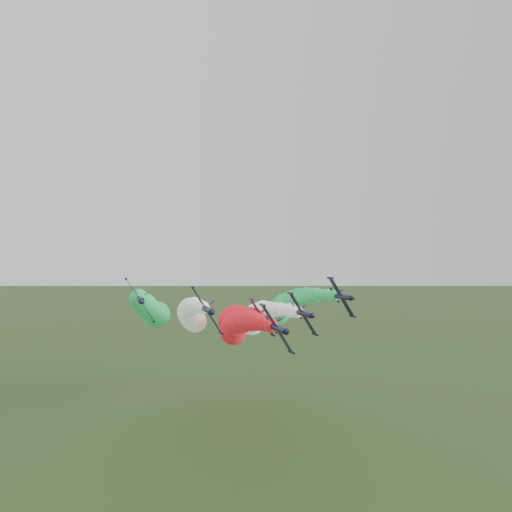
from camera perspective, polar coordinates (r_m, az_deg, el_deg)
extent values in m
cylinder|color=black|center=(84.71, 2.45, -8.23)|extent=(1.51, 8.95, 1.51)
cone|color=black|center=(79.77, 3.65, -8.70)|extent=(1.37, 1.79, 1.37)
cone|color=black|center=(89.31, 1.47, -7.83)|extent=(1.37, 0.90, 1.37)
ellipsoid|color=black|center=(82.92, 3.11, -8.25)|extent=(0.94, 1.87, 1.01)
cube|color=black|center=(84.50, 2.41, -8.30)|extent=(5.19, 1.89, 8.14)
cylinder|color=black|center=(83.29, 0.74, -5.62)|extent=(0.60, 2.59, 0.60)
cylinder|color=black|center=(85.95, 4.06, -10.90)|extent=(0.60, 2.59, 0.60)
cube|color=black|center=(88.50, 2.28, -7.50)|extent=(2.01, 1.49, 1.34)
cube|color=black|center=(88.31, 1.76, -7.87)|extent=(2.10, 1.09, 3.25)
sphere|color=red|center=(88.00, 1.74, -7.94)|extent=(2.52, 2.52, 2.52)
sphere|color=red|center=(91.43, 1.07, -7.73)|extent=(2.83, 2.83, 2.83)
sphere|color=red|center=(94.90, 0.48, -7.59)|extent=(3.26, 3.26, 3.26)
sphere|color=red|center=(98.40, -0.04, -7.50)|extent=(3.69, 3.69, 3.69)
sphere|color=red|center=(101.93, -0.50, -7.45)|extent=(4.11, 4.11, 4.11)
sphere|color=red|center=(105.49, -0.89, -7.44)|extent=(4.34, 4.34, 4.34)
sphere|color=red|center=(109.07, -1.23, -7.44)|extent=(3.90, 3.90, 3.90)
sphere|color=red|center=(112.68, -1.53, -7.48)|extent=(5.17, 5.17, 5.17)
sphere|color=red|center=(116.30, -1.78, -7.53)|extent=(5.33, 5.33, 5.33)
sphere|color=red|center=(119.95, -1.99, -7.59)|extent=(5.31, 5.31, 5.31)
sphere|color=red|center=(123.61, -2.16, -7.67)|extent=(5.00, 5.00, 5.00)
sphere|color=red|center=(127.30, -2.30, -7.76)|extent=(5.20, 5.20, 5.20)
sphere|color=red|center=(131.00, -2.41, -7.86)|extent=(6.74, 6.74, 6.74)
sphere|color=red|center=(134.71, -2.50, -7.97)|extent=(6.89, 6.89, 6.89)
sphere|color=red|center=(138.45, -2.55, -8.09)|extent=(6.54, 6.54, 6.54)
sphere|color=red|center=(142.20, -2.59, -8.21)|extent=(7.04, 7.04, 7.04)
sphere|color=red|center=(145.97, -2.60, -8.34)|extent=(7.64, 7.64, 7.64)
sphere|color=red|center=(149.75, -2.59, -8.48)|extent=(8.20, 8.20, 8.20)
sphere|color=red|center=(153.56, -2.56, -8.62)|extent=(8.30, 8.30, 8.30)
cylinder|color=black|center=(87.53, -5.61, -6.11)|extent=(1.51, 8.95, 1.51)
cone|color=black|center=(82.37, -4.95, -6.46)|extent=(1.37, 1.79, 1.37)
cone|color=black|center=(92.31, -6.14, -5.83)|extent=(1.37, 0.90, 1.37)
ellipsoid|color=black|center=(85.62, -5.15, -6.09)|extent=(0.94, 1.87, 1.01)
cube|color=black|center=(87.32, -5.66, -6.18)|extent=(5.19, 1.89, 8.14)
cylinder|color=black|center=(86.61, -7.32, -3.54)|extent=(0.60, 2.59, 0.60)
cylinder|color=black|center=(88.28, -4.02, -8.76)|extent=(0.60, 2.59, 0.60)
cube|color=black|center=(91.35, -5.43, -5.50)|extent=(2.01, 1.49, 1.34)
cube|color=black|center=(91.25, -5.95, -5.84)|extent=(2.10, 1.09, 3.25)
sphere|color=white|center=(90.94, -6.00, -5.90)|extent=(2.25, 2.25, 2.25)
sphere|color=white|center=(94.49, -6.35, -5.76)|extent=(2.46, 2.46, 2.46)
sphere|color=white|center=(98.06, -6.66, -5.69)|extent=(2.87, 2.87, 2.87)
sphere|color=white|center=(101.64, -6.91, -5.67)|extent=(3.20, 3.20, 3.20)
sphere|color=white|center=(105.24, -7.11, -5.68)|extent=(3.77, 3.77, 3.77)
sphere|color=white|center=(108.86, -7.27, -5.72)|extent=(3.47, 3.47, 3.47)
sphere|color=white|center=(112.49, -7.40, -5.78)|extent=(4.08, 4.08, 4.08)
sphere|color=white|center=(116.13, -7.49, -5.86)|extent=(4.51, 4.51, 4.51)
sphere|color=white|center=(119.78, -7.56, -5.95)|extent=(4.60, 4.60, 4.60)
sphere|color=white|center=(123.45, -7.59, -6.06)|extent=(5.59, 5.59, 5.59)
sphere|color=white|center=(127.12, -7.60, -6.18)|extent=(5.53, 5.53, 5.53)
sphere|color=white|center=(130.81, -7.58, -6.31)|extent=(6.54, 6.54, 6.54)
sphere|color=white|center=(134.51, -7.55, -6.45)|extent=(6.10, 6.10, 6.10)
sphere|color=white|center=(138.22, -7.49, -6.60)|extent=(6.93, 6.93, 6.93)
sphere|color=white|center=(141.95, -7.42, -6.75)|extent=(6.76, 6.76, 6.76)
sphere|color=white|center=(145.69, -7.33, -6.90)|extent=(7.25, 7.25, 7.25)
sphere|color=white|center=(149.44, -7.22, -7.06)|extent=(7.21, 7.21, 7.21)
sphere|color=white|center=(153.20, -7.10, -7.23)|extent=(7.19, 7.19, 7.19)
sphere|color=white|center=(156.98, -6.96, -7.39)|extent=(7.11, 7.11, 7.11)
cylinder|color=black|center=(97.14, 5.39, -6.54)|extent=(1.51, 8.95, 1.51)
cone|color=black|center=(92.28, 6.58, -6.85)|extent=(1.37, 1.79, 1.37)
cone|color=black|center=(101.68, 4.39, -6.28)|extent=(1.37, 0.90, 1.37)
ellipsoid|color=black|center=(95.40, 6.02, -6.52)|extent=(0.94, 1.87, 1.01)
cube|color=black|center=(96.92, 5.36, -6.60)|extent=(5.19, 1.89, 8.14)
cylinder|color=black|center=(95.69, 3.94, -4.25)|extent=(0.60, 2.59, 0.60)
cylinder|color=black|center=(98.36, 6.77, -8.88)|extent=(0.60, 2.59, 0.60)
cube|color=black|center=(100.94, 5.13, -5.97)|extent=(2.01, 1.49, 1.34)
cube|color=black|center=(100.69, 4.68, -6.29)|extent=(2.10, 1.09, 3.25)
sphere|color=white|center=(100.38, 4.67, -6.35)|extent=(2.59, 2.59, 2.59)
sphere|color=white|center=(103.76, 3.98, -6.22)|extent=(2.99, 2.99, 2.99)
sphere|color=white|center=(107.18, 3.37, -6.15)|extent=(2.56, 2.56, 2.56)
sphere|color=white|center=(110.64, 2.82, -6.12)|extent=(3.11, 3.11, 3.11)
sphere|color=white|center=(114.13, 2.33, -6.12)|extent=(3.28, 3.28, 3.28)
sphere|color=white|center=(117.65, 1.89, -6.14)|extent=(3.40, 3.40, 3.40)
sphere|color=white|center=(121.20, 1.50, -6.19)|extent=(4.12, 4.12, 4.12)
sphere|color=white|center=(124.77, 1.16, -6.26)|extent=(4.45, 4.45, 4.45)
sphere|color=white|center=(128.37, 0.85, -6.34)|extent=(5.62, 5.62, 5.62)
sphere|color=white|center=(131.99, 0.59, -6.43)|extent=(5.30, 5.30, 5.30)
sphere|color=white|center=(135.63, 0.36, -6.54)|extent=(4.97, 4.97, 4.97)
sphere|color=white|center=(139.29, 0.17, -6.65)|extent=(6.36, 6.36, 6.36)
sphere|color=white|center=(142.97, 0.00, -6.77)|extent=(6.75, 6.75, 6.75)
sphere|color=white|center=(146.67, -0.13, -6.90)|extent=(5.91, 5.91, 5.91)
sphere|color=white|center=(150.39, -0.24, -7.04)|extent=(6.79, 6.79, 6.79)
sphere|color=white|center=(154.13, -0.33, -7.18)|extent=(7.04, 7.04, 7.04)
sphere|color=white|center=(157.89, -0.39, -7.32)|extent=(7.50, 7.50, 7.50)
sphere|color=white|center=(161.66, -0.43, -7.47)|extent=(7.59, 7.59, 7.59)
sphere|color=white|center=(165.46, -0.46, -7.62)|extent=(8.10, 8.10, 8.10)
cylinder|color=black|center=(97.67, -13.08, -4.86)|extent=(1.51, 8.95, 1.51)
cone|color=black|center=(92.42, -12.92, -5.10)|extent=(1.37, 1.79, 1.37)
cone|color=black|center=(102.52, -13.21, -4.66)|extent=(1.37, 0.90, 1.37)
ellipsoid|color=black|center=(95.69, -12.82, -4.82)|extent=(0.94, 1.87, 1.01)
cube|color=black|center=(97.47, -13.15, -4.92)|extent=(5.19, 1.89, 8.14)
cylinder|color=black|center=(97.16, -14.64, -2.54)|extent=(0.60, 2.59, 0.60)
cylinder|color=black|center=(98.01, -11.65, -7.27)|extent=(0.60, 2.59, 0.60)
cube|color=black|center=(101.44, -12.63, -4.36)|extent=(2.01, 1.49, 1.34)
cube|color=black|center=(101.43, -13.11, -4.66)|extent=(2.10, 1.09, 3.25)
sphere|color=green|center=(101.14, -13.17, -4.71)|extent=(2.37, 2.37, 2.37)
sphere|color=green|center=(104.73, -13.25, -4.63)|extent=(2.56, 2.56, 2.56)
sphere|color=green|center=(108.34, -13.29, -4.60)|extent=(3.05, 3.05, 3.05)
sphere|color=green|center=(111.95, -13.31, -4.61)|extent=(3.72, 3.72, 3.72)
sphere|color=green|center=(115.57, -13.29, -4.65)|extent=(3.97, 3.97, 3.97)
sphere|color=green|center=(119.19, -13.26, -4.72)|extent=(4.30, 4.30, 4.30)
sphere|color=green|center=(122.82, -13.19, -4.80)|extent=(3.79, 3.79, 3.79)
sphere|color=green|center=(126.46, -13.11, -4.90)|extent=(4.88, 4.88, 4.88)
sphere|color=green|center=(130.11, -13.01, -5.02)|extent=(4.95, 4.95, 4.95)
sphere|color=green|center=(133.76, -12.90, -5.15)|extent=(5.03, 5.03, 5.03)
sphere|color=green|center=(137.42, -12.77, -5.28)|extent=(5.97, 5.97, 5.97)
sphere|color=green|center=(141.08, -12.62, -5.43)|extent=(5.31, 5.31, 5.31)
sphere|color=green|center=(144.76, -12.46, -5.58)|extent=(6.41, 6.41, 6.41)
sphere|color=green|center=(148.44, -12.28, -5.74)|extent=(5.68, 5.68, 5.68)
sphere|color=green|center=(152.13, -12.10, -5.90)|extent=(6.35, 6.35, 6.35)
sphere|color=green|center=(155.83, -11.90, -6.06)|extent=(6.43, 6.43, 6.43)
sphere|color=green|center=(159.54, -11.70, -6.24)|extent=(6.95, 6.95, 6.95)
sphere|color=green|center=(163.26, -11.48, -6.41)|extent=(7.37, 7.37, 7.37)
sphere|color=green|center=(167.00, -11.26, -6.59)|extent=(8.63, 8.63, 8.63)
cylinder|color=black|center=(105.62, 9.75, -4.60)|extent=(1.51, 8.95, 1.51)
cone|color=black|center=(100.91, 11.05, -4.79)|extent=(1.37, 1.79, 1.37)
cone|color=black|center=(110.03, 8.65, -4.44)|extent=(1.37, 0.90, 1.37)
ellipsoid|color=black|center=(103.97, 10.39, -4.55)|extent=(0.94, 1.87, 1.01)
cube|color=black|center=(105.40, 9.74, -4.65)|extent=(5.19, 1.89, 8.14)
cylinder|color=black|center=(104.11, 8.47, -2.48)|extent=(0.60, 2.59, 0.60)
cylinder|color=black|center=(106.87, 10.98, -6.77)|extent=(0.60, 2.59, 0.60)
cube|color=black|center=(109.40, 9.35, -4.14)|extent=(2.01, 1.49, 1.34)
cube|color=black|center=(109.08, 8.95, -4.43)|extent=(2.10, 1.09, 3.25)
sphere|color=green|center=(108.77, 8.96, -4.49)|extent=(2.57, 2.57, 2.57)
sphere|color=green|center=(112.06, 8.20, -4.42)|extent=(2.77, 2.77, 2.77)
sphere|color=green|center=(115.39, 7.50, -4.42)|extent=(2.63, 2.63, 2.63)
sphere|color=green|center=(118.77, 6.87, -4.44)|extent=(3.50, 3.50, 3.50)
sphere|color=green|center=(122.18, 6.30, -4.49)|extent=(3.70, 3.70, 3.70)
sphere|color=green|center=(125.63, 5.78, -4.57)|extent=(4.46, 4.46, 4.46)
sphere|color=green|center=(129.11, 5.31, -4.66)|extent=(4.51, 4.51, 4.51)
sphere|color=green|center=(132.62, 4.89, -4.76)|extent=(5.01, 5.01, 5.01)
sphere|color=green|center=(136.16, 4.51, -4.88)|extent=(4.54, 4.54, 4.54)
sphere|color=green|center=(139.73, 4.17, -5.01)|extent=(5.26, 5.26, 5.26)
sphere|color=green|center=(143.32, 3.86, -5.14)|extent=(5.60, 5.60, 5.60)
sphere|color=green|center=(146.94, 3.59, -5.29)|extent=(5.69, 5.69, 5.69)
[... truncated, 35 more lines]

